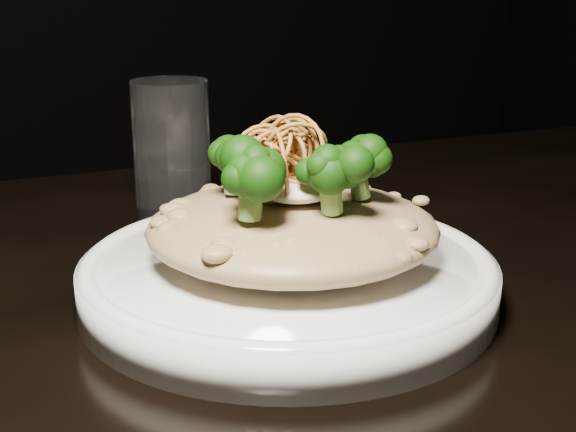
{
  "coord_description": "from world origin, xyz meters",
  "views": [
    {
      "loc": [
        -0.28,
        -0.4,
        0.95
      ],
      "look_at": [
        -0.09,
        0.02,
        0.81
      ],
      "focal_mm": 50.0,
      "sensor_mm": 36.0,
      "label": 1
    }
  ],
  "objects": [
    {
      "name": "table",
      "position": [
        0.0,
        0.0,
        0.67
      ],
      "size": [
        1.1,
        0.8,
        0.75
      ],
      "color": "black",
      "rests_on": "ground"
    },
    {
      "name": "plate",
      "position": [
        -0.09,
        0.02,
        0.76
      ],
      "size": [
        0.26,
        0.26,
        0.03
      ],
      "primitive_type": "cylinder",
      "color": "white",
      "rests_on": "table"
    },
    {
      "name": "risotto",
      "position": [
        -0.09,
        0.03,
        0.8
      ],
      "size": [
        0.18,
        0.18,
        0.04
      ],
      "primitive_type": "ellipsoid",
      "color": "brown",
      "rests_on": "plate"
    },
    {
      "name": "broccoli",
      "position": [
        -0.1,
        0.02,
        0.84
      ],
      "size": [
        0.13,
        0.13,
        0.05
      ],
      "primitive_type": null,
      "color": "black",
      "rests_on": "risotto"
    },
    {
      "name": "cheese",
      "position": [
        -0.09,
        0.02,
        0.82
      ],
      "size": [
        0.05,
        0.05,
        0.01
      ],
      "primitive_type": "ellipsoid",
      "color": "white",
      "rests_on": "risotto"
    },
    {
      "name": "shallots",
      "position": [
        -0.1,
        0.02,
        0.85
      ],
      "size": [
        0.05,
        0.05,
        0.03
      ],
      "primitive_type": null,
      "color": "brown",
      "rests_on": "cheese"
    },
    {
      "name": "drinking_glass",
      "position": [
        -0.11,
        0.23,
        0.81
      ],
      "size": [
        0.08,
        0.08,
        0.11
      ],
      "primitive_type": "cylinder",
      "rotation": [
        0.0,
        0.0,
        0.4
      ],
      "color": "silver",
      "rests_on": "table"
    }
  ]
}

